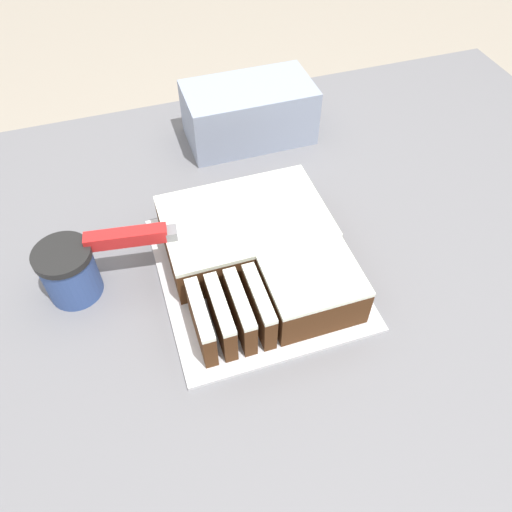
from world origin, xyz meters
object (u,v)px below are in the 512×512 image
(cake_board, at_px, (256,272))
(storage_box, at_px, (249,113))
(coffee_cup, at_px, (69,272))
(knife, at_px, (149,235))
(cake, at_px, (258,252))

(cake_board, xyz_separation_m, storage_box, (0.10, 0.34, 0.05))
(cake_board, height_order, storage_box, storage_box)
(coffee_cup, xyz_separation_m, storage_box, (0.37, 0.29, 0.01))
(knife, relative_size, storage_box, 1.33)
(cake, bearing_deg, coffee_cup, 170.74)
(cake_board, distance_m, storage_box, 0.36)
(cake, bearing_deg, knife, 164.30)
(cake_board, xyz_separation_m, cake, (0.01, 0.01, 0.04))
(cake_board, relative_size, coffee_cup, 3.63)
(cake, relative_size, storage_box, 1.15)
(knife, bearing_deg, storage_box, 58.16)
(knife, bearing_deg, cake, -7.75)
(knife, xyz_separation_m, storage_box, (0.24, 0.29, -0.03))
(cake, distance_m, storage_box, 0.35)
(cake_board, height_order, knife, knife)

